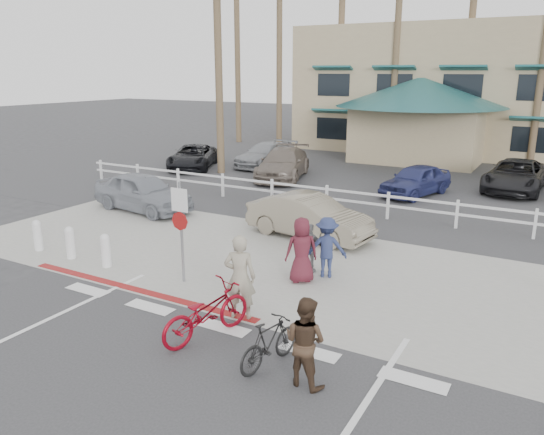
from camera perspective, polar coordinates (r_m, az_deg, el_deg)
The scene contains 32 objects.
ground at distance 10.94m, azimuth -7.14°, elevation -12.97°, with size 140.00×140.00×0.00m, color #333335.
bike_path at distance 9.64m, azimuth -14.53°, elevation -17.61°, with size 12.00×16.00×0.01m, color #333335.
sidewalk_plaza at distance 14.45m, azimuth 3.53°, elevation -5.55°, with size 22.00×7.00×0.01m, color gray.
cross_street at distance 17.94m, azimuth 9.14°, elevation -1.49°, with size 40.00×5.00×0.01m, color #333335.
parking_lot at distance 26.82m, azimuth 16.30°, elevation 3.74°, with size 50.00×16.00×0.01m, color #333335.
curb_red at distance 13.54m, azimuth -14.45°, elevation -7.51°, with size 7.00×0.25×0.02m, color maroon.
rail_fence at distance 19.50m, azimuth 12.64°, elevation 1.21°, with size 29.40×0.16×1.00m, color silver, non-canonical shape.
building at distance 38.85m, azimuth 24.61°, elevation 14.85°, with size 28.00×16.00×11.30m, color tan, non-canonical shape.
sign_post at distance 13.32m, azimuth -9.72°, elevation -1.04°, with size 0.50×0.10×2.90m, color gray, non-canonical shape.
bollard_0 at distance 15.12m, azimuth -17.44°, elevation -3.41°, with size 0.26×0.26×0.95m, color silver, non-canonical shape.
bollard_1 at distance 16.13m, azimuth -20.88°, elevation -2.54°, with size 0.26×0.26×0.95m, color silver, non-canonical shape.
bollard_2 at distance 17.20m, azimuth -23.89°, elevation -1.77°, with size 0.26×0.26×0.95m, color silver, non-canonical shape.
palm_0 at distance 40.18m, azimuth -3.77°, elevation 18.79°, with size 4.00×4.00×15.00m, color #18401F, non-canonical shape.
palm_1 at distance 37.23m, azimuth 0.79°, elevation 17.54°, with size 4.00×4.00×13.00m, color #18401F, non-canonical shape.
palm_2 at distance 36.50m, azimuth 7.48°, elevation 19.81°, with size 4.00×4.00×16.00m, color #18401F, non-canonical shape.
palm_3 at distance 34.15m, azimuth 13.30°, elevation 18.17°, with size 4.00×4.00×14.00m, color #18401F, non-canonical shape.
palm_4 at distance 34.23m, azimuth 20.62°, elevation 18.45°, with size 4.00×4.00×15.00m, color #18401F, non-canonical shape.
palm_10 at distance 27.65m, azimuth -5.81°, elevation 17.12°, with size 4.00×4.00×12.00m, color #18401F, non-canonical shape.
bike_red at distance 10.79m, azimuth -7.10°, elevation -10.08°, with size 0.73×2.10×1.10m, color maroon.
rider_red at distance 11.38m, azimuth -3.47°, elevation -6.43°, with size 0.69×0.45×1.89m, color gray.
bike_black at distance 9.82m, azimuth -0.30°, elevation -13.33°, with size 0.43×1.52×0.91m, color black.
rider_black at distance 9.17m, azimuth 3.58°, elevation -13.17°, with size 0.78×0.61×1.60m, color #3F2C1F.
pedestrian_a at distance 13.73m, azimuth 5.91°, elevation -3.22°, with size 1.04×0.60×1.60m, color navy.
pedestrian_child at distance 13.99m, azimuth 4.11°, elevation -3.36°, with size 0.79×0.33×1.35m, color slate.
pedestrian_b at distance 13.34m, azimuth 3.20°, elevation -3.54°, with size 0.82×0.54×1.69m, color #4F1823.
car_white_sedan at distance 16.99m, azimuth 4.05°, elevation 0.10°, with size 1.45×4.17×1.37m, color gray.
car_red_compact at distance 20.80m, azimuth -13.73°, elevation 2.69°, with size 1.72×4.29×1.46m, color gray.
lot_car_0 at distance 29.54m, azimuth -8.52°, elevation 6.48°, with size 2.11×4.59×1.27m, color black.
lot_car_1 at distance 26.47m, azimuth 1.21°, elevation 5.81°, with size 2.05×5.03×1.46m, color #6F6358.
lot_car_2 at distance 23.59m, azimuth 15.20°, elevation 3.90°, with size 1.56×3.88×1.32m, color navy.
lot_car_4 at distance 29.88m, azimuth -0.68°, elevation 6.77°, with size 1.81×4.46×1.30m, color #909399.
lot_car_5 at distance 25.98m, azimuth 24.76°, elevation 4.11°, with size 2.29×4.98×1.38m, color black.
Camera 1 is at (5.83, -7.66, 5.20)m, focal length 35.00 mm.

